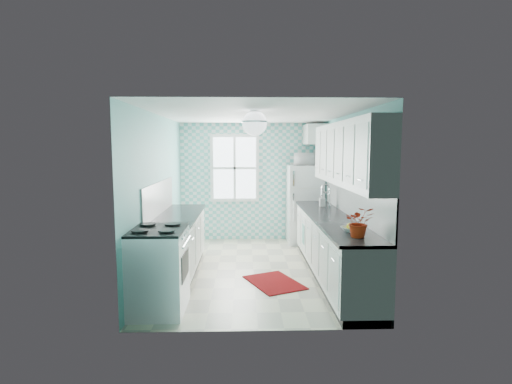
{
  "coord_description": "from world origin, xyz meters",
  "views": [
    {
      "loc": [
        -0.14,
        -6.35,
        1.99
      ],
      "look_at": [
        0.05,
        0.25,
        1.25
      ],
      "focal_mm": 28.0,
      "sensor_mm": 36.0,
      "label": 1
    }
  ],
  "objects_px": {
    "ceiling_light": "(255,123)",
    "stove": "(158,268)",
    "potted_plant": "(359,222)",
    "fridge": "(305,204)",
    "microwave": "(305,159)",
    "fruit_bowl": "(352,229)",
    "sink": "(321,207)"
  },
  "relations": [
    {
      "from": "ceiling_light",
      "to": "sink",
      "type": "relative_size",
      "value": 0.66
    },
    {
      "from": "stove",
      "to": "microwave",
      "type": "height_order",
      "value": "microwave"
    },
    {
      "from": "sink",
      "to": "fruit_bowl",
      "type": "height_order",
      "value": "sink"
    },
    {
      "from": "stove",
      "to": "microwave",
      "type": "relative_size",
      "value": 2.16
    },
    {
      "from": "fridge",
      "to": "stove",
      "type": "distance_m",
      "value": 4.13
    },
    {
      "from": "sink",
      "to": "microwave",
      "type": "distance_m",
      "value": 1.47
    },
    {
      "from": "fruit_bowl",
      "to": "potted_plant",
      "type": "distance_m",
      "value": 0.34
    },
    {
      "from": "stove",
      "to": "potted_plant",
      "type": "xyz_separation_m",
      "value": [
        2.4,
        -0.2,
        0.6
      ]
    },
    {
      "from": "potted_plant",
      "to": "fridge",
      "type": "bearing_deg",
      "value": 91.43
    },
    {
      "from": "microwave",
      "to": "potted_plant",
      "type": "bearing_deg",
      "value": 95.11
    },
    {
      "from": "potted_plant",
      "to": "fruit_bowl",
      "type": "bearing_deg",
      "value": 90.0
    },
    {
      "from": "fridge",
      "to": "stove",
      "type": "xyz_separation_m",
      "value": [
        -2.31,
        -3.41,
        -0.29
      ]
    },
    {
      "from": "stove",
      "to": "fruit_bowl",
      "type": "xyz_separation_m",
      "value": [
        2.4,
        0.1,
        0.45
      ]
    },
    {
      "from": "ceiling_light",
      "to": "potted_plant",
      "type": "relative_size",
      "value": 0.96
    },
    {
      "from": "ceiling_light",
      "to": "stove",
      "type": "xyz_separation_m",
      "value": [
        -1.2,
        -0.79,
        -1.8
      ]
    },
    {
      "from": "potted_plant",
      "to": "microwave",
      "type": "distance_m",
      "value": 3.67
    },
    {
      "from": "ceiling_light",
      "to": "fridge",
      "type": "distance_m",
      "value": 3.22
    },
    {
      "from": "potted_plant",
      "to": "microwave",
      "type": "xyz_separation_m",
      "value": [
        -0.09,
        3.61,
        0.63
      ]
    },
    {
      "from": "potted_plant",
      "to": "microwave",
      "type": "height_order",
      "value": "microwave"
    },
    {
      "from": "fridge",
      "to": "fruit_bowl",
      "type": "height_order",
      "value": "fridge"
    },
    {
      "from": "fruit_bowl",
      "to": "microwave",
      "type": "xyz_separation_m",
      "value": [
        -0.09,
        3.31,
        0.78
      ]
    },
    {
      "from": "fridge",
      "to": "sink",
      "type": "xyz_separation_m",
      "value": [
        0.09,
        -1.22,
        0.12
      ]
    },
    {
      "from": "ceiling_light",
      "to": "stove",
      "type": "relative_size",
      "value": 0.35
    },
    {
      "from": "microwave",
      "to": "fruit_bowl",
      "type": "bearing_deg",
      "value": 95.24
    },
    {
      "from": "fridge",
      "to": "sink",
      "type": "bearing_deg",
      "value": -88.7
    },
    {
      "from": "microwave",
      "to": "sink",
      "type": "bearing_deg",
      "value": 98.11
    },
    {
      "from": "sink",
      "to": "microwave",
      "type": "xyz_separation_m",
      "value": [
        -0.09,
        1.22,
        0.82
      ]
    },
    {
      "from": "sink",
      "to": "ceiling_light",
      "type": "bearing_deg",
      "value": -126.8
    },
    {
      "from": "ceiling_light",
      "to": "microwave",
      "type": "relative_size",
      "value": 0.75
    },
    {
      "from": "sink",
      "to": "microwave",
      "type": "height_order",
      "value": "microwave"
    },
    {
      "from": "potted_plant",
      "to": "sink",
      "type": "bearing_deg",
      "value": 89.89
    },
    {
      "from": "fruit_bowl",
      "to": "potted_plant",
      "type": "xyz_separation_m",
      "value": [
        0.0,
        -0.3,
        0.15
      ]
    }
  ]
}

